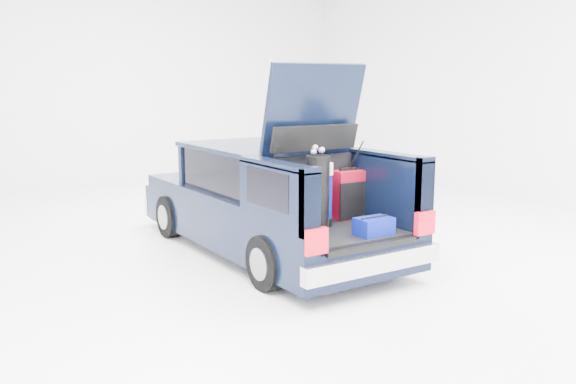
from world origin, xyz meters
TOP-DOWN VIEW (x-y plane):
  - ground at (0.00, 0.00)m, footprint 14.00×14.00m
  - car at (-0.00, 0.11)m, footprint 1.87×4.65m
  - red_suitcase at (0.50, -1.09)m, footprint 0.39×0.26m
  - black_golf_bag at (-0.21, -1.44)m, footprint 0.31×0.32m
  - blue_golf_bag at (-0.00, -1.23)m, footprint 0.28×0.28m
  - blue_duffel at (0.22, -1.90)m, footprint 0.41×0.26m

SIDE VIEW (x-z plane):
  - ground at x=0.00m, z-range 0.00..0.00m
  - car at x=0.00m, z-range -0.56..1.91m
  - blue_duffel at x=0.22m, z-range 0.59..0.80m
  - red_suitcase at x=0.50m, z-range 0.58..1.21m
  - blue_golf_bag at x=0.00m, z-range 0.56..1.40m
  - black_golf_bag at x=-0.21m, z-range 0.56..1.52m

